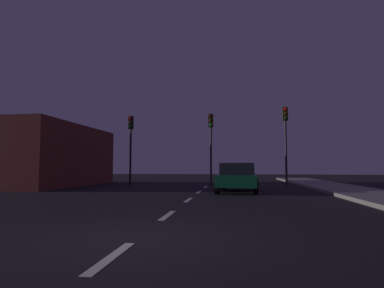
{
  "coord_description": "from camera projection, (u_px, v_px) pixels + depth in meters",
  "views": [
    {
      "loc": [
        1.71,
        -5.51,
        1.27
      ],
      "look_at": [
        -0.8,
        13.63,
        2.66
      ],
      "focal_mm": 29.33,
      "sensor_mm": 36.0,
      "label": 1
    }
  ],
  "objects": [
    {
      "name": "ground_plane",
      "position": [
        190.0,
        198.0,
        12.5
      ],
      "size": [
        80.0,
        80.0,
        0.0
      ],
      "primitive_type": "plane",
      "color": "black"
    },
    {
      "name": "lane_stripe_nearest",
      "position": [
        111.0,
        257.0,
        4.39
      ],
      "size": [
        0.16,
        1.6,
        0.01
      ],
      "primitive_type": "cube",
      "color": "silver",
      "rests_on": "ground_plane"
    },
    {
      "name": "lane_stripe_second",
      "position": [
        168.0,
        215.0,
        8.15
      ],
      "size": [
        0.16,
        1.6,
        0.01
      ],
      "primitive_type": "cube",
      "color": "silver",
      "rests_on": "ground_plane"
    },
    {
      "name": "lane_stripe_third",
      "position": [
        188.0,
        200.0,
        11.91
      ],
      "size": [
        0.16,
        1.6,
        0.01
      ],
      "primitive_type": "cube",
      "color": "silver",
      "rests_on": "ground_plane"
    },
    {
      "name": "lane_stripe_fourth",
      "position": [
        199.0,
        192.0,
        15.67
      ],
      "size": [
        0.16,
        1.6,
        0.01
      ],
      "primitive_type": "cube",
      "color": "silver",
      "rests_on": "ground_plane"
    },
    {
      "name": "lane_stripe_fifth",
      "position": [
        206.0,
        187.0,
        19.42
      ],
      "size": [
        0.16,
        1.6,
        0.01
      ],
      "primitive_type": "cube",
      "color": "silver",
      "rests_on": "ground_plane"
    },
    {
      "name": "traffic_signal_left",
      "position": [
        131.0,
        136.0,
        21.88
      ],
      "size": [
        0.32,
        0.38,
        4.8
      ],
      "color": "black",
      "rests_on": "ground_plane"
    },
    {
      "name": "traffic_signal_center",
      "position": [
        211.0,
        135.0,
        21.15
      ],
      "size": [
        0.32,
        0.38,
        4.83
      ],
      "color": "#2D2D30",
      "rests_on": "ground_plane"
    },
    {
      "name": "traffic_signal_right",
      "position": [
        286.0,
        131.0,
        20.53
      ],
      "size": [
        0.32,
        0.38,
        5.19
      ],
      "color": "#2D2D30",
      "rests_on": "ground_plane"
    },
    {
      "name": "car_stopped_ahead",
      "position": [
        238.0,
        177.0,
        15.76
      ],
      "size": [
        2.21,
        4.27,
        1.45
      ],
      "color": "#0F4C2D",
      "rests_on": "ground_plane"
    },
    {
      "name": "storefront_left",
      "position": [
        46.0,
        156.0,
        21.05
      ],
      "size": [
        5.54,
        9.81,
        3.97
      ],
      "primitive_type": "cube",
      "color": "maroon",
      "rests_on": "ground_plane"
    }
  ]
}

